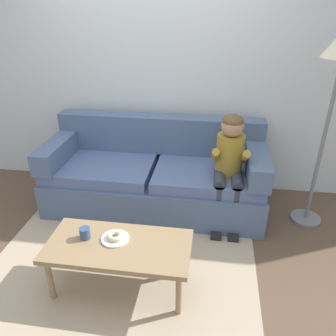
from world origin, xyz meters
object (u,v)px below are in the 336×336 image
(coffee_table, at_px, (119,249))
(donut, at_px, (115,236))
(couch, at_px, (155,176))
(mug, at_px, (85,233))
(person_child, at_px, (230,161))

(coffee_table, distance_m, donut, 0.10)
(couch, relative_size, coffee_table, 2.09)
(donut, relative_size, mug, 1.33)
(donut, height_order, mug, mug)
(coffee_table, bearing_deg, mug, 172.45)
(person_child, distance_m, mug, 1.47)
(mug, bearing_deg, couch, 74.82)
(donut, bearing_deg, couch, 85.42)
(couch, height_order, coffee_table, couch)
(coffee_table, height_order, person_child, person_child)
(coffee_table, bearing_deg, person_child, 51.47)
(donut, bearing_deg, person_child, 48.74)
(mug, bearing_deg, donut, 4.10)
(donut, xyz_separation_m, mug, (-0.23, -0.02, 0.01))
(couch, relative_size, mug, 24.89)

